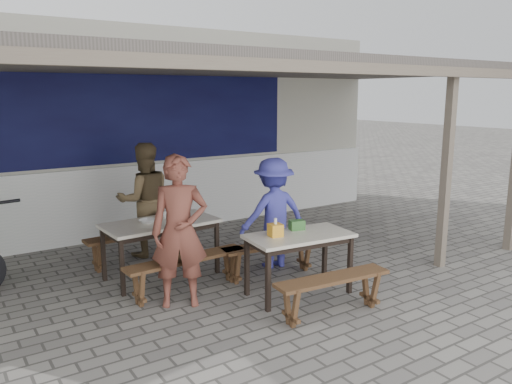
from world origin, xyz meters
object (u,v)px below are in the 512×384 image
object	(u,v)px
bench_right_street	(333,287)
condiment_jar	(166,214)
bench_left_wall	(140,240)
patron_right_table	(273,213)
condiment_bowl	(147,221)
bench_left_street	(187,266)
table_right	(299,241)
patron_wall_side	(145,200)
bench_right_wall	(271,252)
patron_street_side	(180,231)
table_left	(161,227)
tissue_box	(275,230)
donation_box	(297,225)

from	to	relation	value
bench_right_street	condiment_jar	bearing A→B (deg)	117.63
bench_left_wall	patron_right_table	size ratio (longest dim) A/B	1.02
bench_right_street	condiment_bowl	distance (m)	2.53
bench_left_street	condiment_jar	distance (m)	0.97
table_right	bench_left_street	bearing A→B (deg)	150.58
patron_wall_side	bench_right_wall	bearing A→B (deg)	128.84
condiment_bowl	condiment_jar	bearing A→B (deg)	23.51
patron_street_side	patron_wall_side	size ratio (longest dim) A/B	1.03
patron_wall_side	bench_left_street	bearing A→B (deg)	93.89
table_left	patron_right_table	bearing A→B (deg)	-20.87
patron_right_table	tissue_box	xyz separation A→B (m)	(-0.61, -0.90, 0.06)
table_right	donation_box	xyz separation A→B (m)	(0.10, 0.17, 0.14)
bench_right_wall	patron_street_side	distance (m)	1.48
bench_right_wall	bench_right_street	bearing A→B (deg)	-90.00
condiment_bowl	donation_box	bearing A→B (deg)	-42.96
bench_left_street	condiment_bowl	xyz separation A→B (m)	(-0.21, 0.71, 0.43)
table_left	patron_street_side	distance (m)	0.98
bench_right_street	tissue_box	distance (m)	0.94
table_left	table_right	distance (m)	1.85
condiment_jar	condiment_bowl	bearing A→B (deg)	-156.49
donation_box	bench_left_street	bearing A→B (deg)	153.60
donation_box	bench_right_street	bearing A→B (deg)	-100.90
table_left	condiment_jar	distance (m)	0.25
bench_left_street	condiment_jar	world-z (taller)	condiment_jar
patron_right_table	donation_box	size ratio (longest dim) A/B	8.60
table_left	patron_right_table	xyz separation A→B (m)	(1.47, -0.46, 0.09)
table_right	patron_right_table	distance (m)	1.05
bench_left_wall	bench_right_street	distance (m)	3.03
bench_right_street	tissue_box	size ratio (longest dim) A/B	9.31
bench_right_wall	tissue_box	world-z (taller)	tissue_box
patron_right_table	tissue_box	distance (m)	1.09
condiment_bowl	patron_right_table	bearing A→B (deg)	-16.73
table_left	condiment_jar	world-z (taller)	condiment_jar
bench_left_street	patron_wall_side	size ratio (longest dim) A/B	0.93
bench_left_street	bench_right_street	distance (m)	1.78
bench_right_street	condiment_jar	size ratio (longest dim) A/B	14.86
tissue_box	condiment_jar	bearing A→B (deg)	115.00
patron_wall_side	condiment_jar	xyz separation A→B (m)	(-0.02, -0.82, -0.05)
bench_left_wall	condiment_jar	size ratio (longest dim) A/B	16.93
patron_street_side	condiment_jar	size ratio (longest dim) A/B	18.80
table_right	patron_right_table	size ratio (longest dim) A/B	0.86
bench_left_wall	tissue_box	xyz separation A→B (m)	(0.90, -2.05, 0.48)
donation_box	patron_right_table	bearing A→B (deg)	74.38
table_left	patron_street_side	world-z (taller)	patron_street_side
patron_street_side	condiment_jar	xyz separation A→B (m)	(0.31, 1.11, -0.07)
table_left	patron_wall_side	bearing A→B (deg)	76.84
bench_left_street	patron_wall_side	bearing A→B (deg)	82.20
patron_wall_side	tissue_box	distance (m)	2.45
bench_left_street	bench_right_wall	world-z (taller)	same
tissue_box	patron_wall_side	bearing A→B (deg)	106.34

